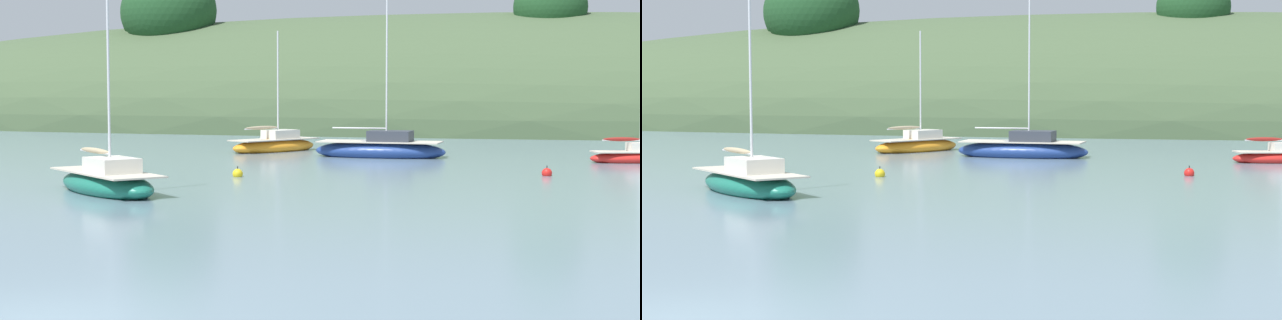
{
  "view_description": "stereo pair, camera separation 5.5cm",
  "coord_description": "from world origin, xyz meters",
  "views": [
    {
      "loc": [
        8.54,
        -14.87,
        3.98
      ],
      "look_at": [
        0.0,
        20.0,
        1.2
      ],
      "focal_mm": 56.45,
      "sensor_mm": 36.0,
      "label": 1
    },
    {
      "loc": [
        8.6,
        -14.86,
        3.98
      ],
      "look_at": [
        0.0,
        20.0,
        1.2
      ],
      "focal_mm": 56.45,
      "sensor_mm": 36.0,
      "label": 2
    }
  ],
  "objects": [
    {
      "name": "sailboat_white_near",
      "position": [
        -7.48,
        18.28,
        0.39
      ],
      "size": [
        6.27,
        5.87,
        7.52
      ],
      "color": "#196B56",
      "rests_on": "ground"
    },
    {
      "name": "mooring_buoy_inner",
      "position": [
        -4.88,
        25.31,
        0.12
      ],
      "size": [
        0.44,
        0.44,
        0.54
      ],
      "color": "yellow",
      "rests_on": "ground"
    },
    {
      "name": "mooring_buoy_channel",
      "position": [
        7.8,
        28.83,
        0.12
      ],
      "size": [
        0.44,
        0.44,
        0.54
      ],
      "color": "red",
      "rests_on": "ground"
    },
    {
      "name": "sailboat_navy_dinghy",
      "position": [
        -7.78,
        40.76,
        0.37
      ],
      "size": [
        4.89,
        6.11,
        7.15
      ],
      "color": "orange",
      "rests_on": "ground"
    },
    {
      "name": "sailboat_grey_yawl",
      "position": [
        -1.01,
        37.75,
        0.42
      ],
      "size": [
        7.15,
        2.66,
        9.81
      ],
      "color": "navy",
      "rests_on": "ground"
    },
    {
      "name": "far_shoreline_hill",
      "position": [
        -0.22,
        74.21,
        0.11
      ],
      "size": [
        150.0,
        36.0,
        24.07
      ],
      "color": "#425638",
      "rests_on": "ground"
    },
    {
      "name": "sailboat_black_sloop",
      "position": [
        11.98,
        37.26,
        0.32
      ],
      "size": [
        4.85,
        2.75,
        6.4
      ],
      "color": "red",
      "rests_on": "ground"
    }
  ]
}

